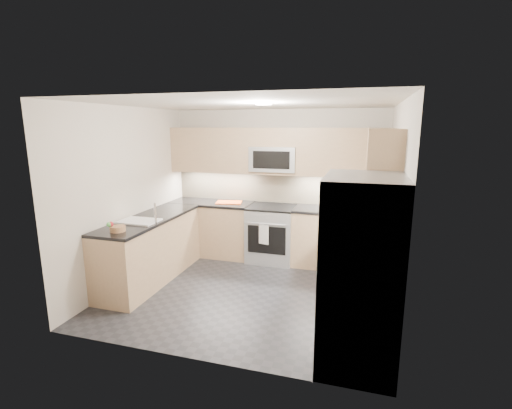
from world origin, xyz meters
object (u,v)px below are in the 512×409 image
Objects in this scene: refrigerator at (360,272)px; fruit_basket at (118,229)px; utensil_bowl at (358,206)px; microwave at (274,159)px; gas_range at (272,234)px; cutting_board at (229,202)px.

fruit_basket is at bearing 172.02° from refrigerator.
utensil_bowl is at bearing 91.82° from refrigerator.
microwave is 4.02× the size of fruit_basket.
gas_range is at bearing 53.78° from fruit_basket.
utensil_bowl is 2.14m from cutting_board.
utensil_bowl is at bearing 35.49° from fruit_basket.
refrigerator is at bearing -88.18° from utensil_bowl.
microwave is 3.03× the size of utensil_bowl.
utensil_bowl reaches higher than cutting_board.
gas_range is at bearing -179.32° from utensil_bowl.
cutting_board is (-0.77, 0.04, 0.49)m from gas_range.
microwave reaches higher than utensil_bowl.
refrigerator is (1.45, -2.55, -0.80)m from microwave.
cutting_board is at bearing 179.39° from utensil_bowl.
utensil_bowl is at bearing -0.61° from cutting_board.
refrigerator is at bearing -60.38° from microwave.
refrigerator reaches higher than utensil_bowl.
gas_range is 1.48m from utensil_bowl.
refrigerator reaches higher than gas_range.
microwave is at bearing 55.41° from fruit_basket.
microwave reaches higher than gas_range.
microwave is at bearing 175.47° from utensil_bowl.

